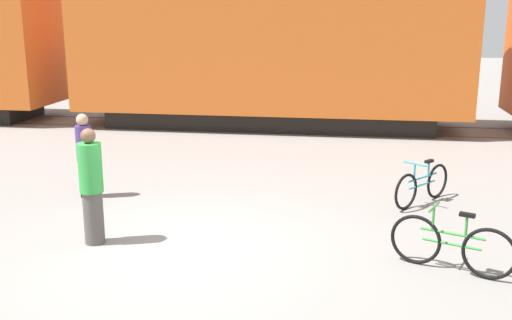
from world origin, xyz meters
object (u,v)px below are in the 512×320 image
Objects in this scene: person_in_purple at (85,155)px; person_in_green at (92,187)px; bicycle_green at (451,245)px; freight_train at (269,29)px; bicycle_teal at (422,185)px.

person_in_green is at bearing -113.80° from person_in_purple.
person_in_green reaches higher than bicycle_green.
person_in_green reaches higher than person_in_purple.
bicycle_green is at bearing -69.33° from freight_train.
bicycle_teal is 0.75× the size of person_in_green.
person_in_purple reaches higher than bicycle_teal.
person_in_purple is 2.44m from person_in_green.
person_in_purple reaches higher than bicycle_green.
person_in_green is at bearing 177.27° from bicycle_green.
bicycle_green reaches higher than bicycle_teal.
freight_train reaches higher than person_in_purple.
bicycle_green is (0.05, -2.97, 0.03)m from bicycle_teal.
person_in_purple is at bearing -48.04° from person_in_green.
person_in_purple is at bearing -108.09° from freight_train.
freight_train is 8.28m from person_in_purple.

